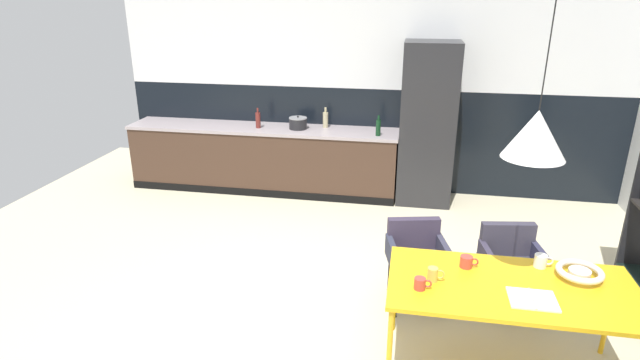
{
  "coord_description": "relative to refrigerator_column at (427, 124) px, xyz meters",
  "views": [
    {
      "loc": [
        0.56,
        -3.3,
        2.56
      ],
      "look_at": [
        -0.24,
        1.0,
        0.95
      ],
      "focal_mm": 28.45,
      "sensor_mm": 36.0,
      "label": 1
    }
  ],
  "objects": [
    {
      "name": "ground_plane",
      "position": [
        -0.75,
        -3.03,
        -1.01
      ],
      "size": [
        8.97,
        8.97,
        0.0
      ],
      "primitive_type": "plane",
      "color": "beige"
    },
    {
      "name": "mug_glass_clear",
      "position": [
        -0.07,
        -3.38,
        -0.25
      ],
      "size": [
        0.12,
        0.08,
        0.08
      ],
      "color": "#B23D33",
      "rests_on": "dining_table"
    },
    {
      "name": "back_wall_splashback_dark",
      "position": [
        -0.75,
        0.36,
        -0.32
      ],
      "size": [
        6.72,
        0.12,
        1.38
      ],
      "primitive_type": "cube",
      "color": "black",
      "rests_on": "ground"
    },
    {
      "name": "mug_wide_latte",
      "position": [
        0.25,
        -3.03,
        -0.24
      ],
      "size": [
        0.13,
        0.09,
        0.08
      ],
      "color": "#B23D33",
      "rests_on": "dining_table"
    },
    {
      "name": "armchair_head_of_table",
      "position": [
        0.7,
        -2.31,
        -0.55
      ],
      "size": [
        0.55,
        0.54,
        0.72
      ],
      "rotation": [
        0.0,
        0.0,
        3.3
      ],
      "color": "#30303F",
      "rests_on": "ground"
    },
    {
      "name": "back_wall_panel_upper",
      "position": [
        -0.75,
        0.36,
        1.06
      ],
      "size": [
        6.72,
        0.12,
        1.38
      ],
      "primitive_type": "cube",
      "color": "silver",
      "rests_on": "back_wall_splashback_dark"
    },
    {
      "name": "armchair_facing_counter",
      "position": [
        -0.09,
        -2.37,
        -0.53
      ],
      "size": [
        0.57,
        0.56,
        0.72
      ],
      "rotation": [
        0.0,
        0.0,
        3.37
      ],
      "color": "#30303F",
      "rests_on": "ground"
    },
    {
      "name": "mug_dark_espresso",
      "position": [
        0.77,
        -2.92,
        -0.24
      ],
      "size": [
        0.13,
        0.09,
        0.09
      ],
      "color": "white",
      "rests_on": "dining_table"
    },
    {
      "name": "mug_short_terracotta",
      "position": [
        0.02,
        -3.26,
        -0.24
      ],
      "size": [
        0.12,
        0.07,
        0.1
      ],
      "color": "gold",
      "rests_on": "dining_table"
    },
    {
      "name": "refrigerator_column",
      "position": [
        0.0,
        0.0,
        0.0
      ],
      "size": [
        0.68,
        0.6,
        2.03
      ],
      "primitive_type": "cube",
      "color": "#232326",
      "rests_on": "ground"
    },
    {
      "name": "bottle_oil_tall",
      "position": [
        -1.32,
        0.14,
        -0.03
      ],
      "size": [
        0.07,
        0.07,
        0.27
      ],
      "color": "tan",
      "rests_on": "kitchen_counter"
    },
    {
      "name": "bottle_vinegar_dark",
      "position": [
        -0.6,
        -0.15,
        -0.03
      ],
      "size": [
        0.06,
        0.06,
        0.26
      ],
      "color": "#0F3319",
      "rests_on": "kitchen_counter"
    },
    {
      "name": "fruit_bowl",
      "position": [
        1.0,
        -3.04,
        -0.24
      ],
      "size": [
        0.31,
        0.31,
        0.08
      ],
      "color": "silver",
      "rests_on": "dining_table"
    },
    {
      "name": "bottle_wine_green",
      "position": [
        -2.2,
        -0.04,
        -0.03
      ],
      "size": [
        0.07,
        0.07,
        0.27
      ],
      "color": "maroon",
      "rests_on": "kitchen_counter"
    },
    {
      "name": "open_book",
      "position": [
        0.63,
        -3.38,
        -0.28
      ],
      "size": [
        0.29,
        0.24,
        0.02
      ],
      "color": "white",
      "rests_on": "dining_table"
    },
    {
      "name": "kitchen_counter",
      "position": [
        -2.16,
        -0.0,
        -0.57
      ],
      "size": [
        3.64,
        0.63,
        0.88
      ],
      "color": "#3F2B1F",
      "rests_on": "ground"
    },
    {
      "name": "dining_table",
      "position": [
        0.54,
        -3.22,
        -0.33
      ],
      "size": [
        1.65,
        0.82,
        0.73
      ],
      "color": "gold",
      "rests_on": "ground"
    },
    {
      "name": "cooking_pot",
      "position": [
        -1.67,
        0.0,
        -0.06
      ],
      "size": [
        0.24,
        0.24,
        0.18
      ],
      "color": "black",
      "rests_on": "kitchen_counter"
    },
    {
      "name": "pendant_lamp_over_table_near",
      "position": [
        0.54,
        -3.21,
        0.75
      ],
      "size": [
        0.38,
        0.38,
        1.09
      ],
      "color": "black"
    }
  ]
}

